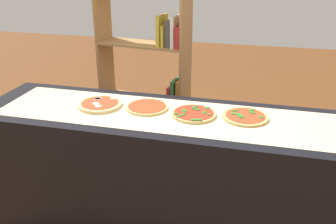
{
  "coord_description": "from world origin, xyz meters",
  "views": [
    {
      "loc": [
        0.53,
        -2.09,
        1.85
      ],
      "look_at": [
        0.0,
        0.0,
        0.92
      ],
      "focal_mm": 39.77,
      "sensor_mm": 36.0,
      "label": 1
    }
  ],
  "objects_px": {
    "pizza_spinach_2": "(194,114)",
    "bookshelf": "(154,77)",
    "pizza_mozzarella_0": "(100,104)",
    "pizza_plain_1": "(147,107)",
    "pizza_spinach_3": "(245,116)"
  },
  "relations": [
    {
      "from": "pizza_mozzarella_0",
      "to": "bookshelf",
      "type": "distance_m",
      "value": 1.03
    },
    {
      "from": "pizza_spinach_2",
      "to": "bookshelf",
      "type": "relative_size",
      "value": 0.17
    },
    {
      "from": "pizza_mozzarella_0",
      "to": "pizza_spinach_3",
      "type": "height_order",
      "value": "pizza_mozzarella_0"
    },
    {
      "from": "bookshelf",
      "to": "pizza_spinach_2",
      "type": "bearing_deg",
      "value": -61.4
    },
    {
      "from": "pizza_spinach_3",
      "to": "pizza_spinach_2",
      "type": "bearing_deg",
      "value": -173.14
    },
    {
      "from": "bookshelf",
      "to": "pizza_mozzarella_0",
      "type": "bearing_deg",
      "value": -94.72
    },
    {
      "from": "pizza_plain_1",
      "to": "bookshelf",
      "type": "bearing_deg",
      "value": 103.5
    },
    {
      "from": "pizza_plain_1",
      "to": "pizza_spinach_2",
      "type": "distance_m",
      "value": 0.32
    },
    {
      "from": "pizza_mozzarella_0",
      "to": "pizza_spinach_3",
      "type": "distance_m",
      "value": 0.96
    },
    {
      "from": "bookshelf",
      "to": "pizza_plain_1",
      "type": "bearing_deg",
      "value": -76.5
    },
    {
      "from": "pizza_plain_1",
      "to": "pizza_spinach_3",
      "type": "bearing_deg",
      "value": 0.12
    },
    {
      "from": "pizza_spinach_3",
      "to": "pizza_plain_1",
      "type": "bearing_deg",
      "value": -179.88
    },
    {
      "from": "pizza_mozzarella_0",
      "to": "pizza_spinach_2",
      "type": "distance_m",
      "value": 0.64
    },
    {
      "from": "pizza_mozzarella_0",
      "to": "pizza_spinach_2",
      "type": "relative_size",
      "value": 1.04
    },
    {
      "from": "pizza_plain_1",
      "to": "bookshelf",
      "type": "relative_size",
      "value": 0.17
    }
  ]
}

